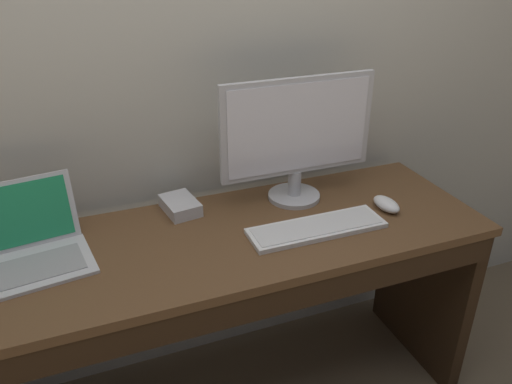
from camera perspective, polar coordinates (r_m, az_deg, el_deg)
name	(u,v)px	position (r m, az deg, el deg)	size (l,w,h in m)	color
back_wall	(175,21)	(1.78, -9.07, 18.48)	(4.52, 0.04, 2.83)	beige
desk	(219,296)	(1.78, -4.20, -11.56)	(1.85, 0.59, 0.79)	brown
laptop_silver	(25,245)	(1.67, -24.59, -5.50)	(0.38, 0.33, 0.23)	silver
external_monitor	(297,138)	(1.79, 4.69, 6.11)	(0.57, 0.19, 0.46)	#B7B7BC
wired_keyboard	(317,228)	(1.70, 6.86, -4.03)	(0.47, 0.14, 0.02)	white
computer_mouse	(386,204)	(1.87, 14.49, -1.34)	(0.06, 0.12, 0.04)	white
external_drive_box	(180,205)	(1.82, -8.54, -1.51)	(0.11, 0.16, 0.05)	silver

